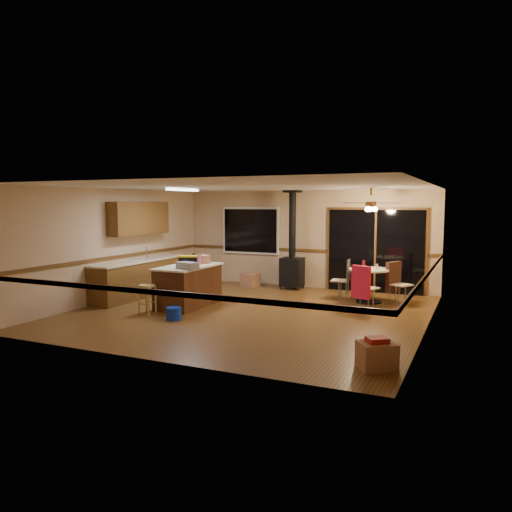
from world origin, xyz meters
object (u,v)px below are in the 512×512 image
Objects in this scene: toolbox_black at (188,262)px; box_corner_b at (378,355)px; kitchen_island at (188,286)px; bar_stool at (147,299)px; dining_table at (369,279)px; wood_stove at (292,262)px; box_corner_a at (377,356)px; toolbox_grey at (187,266)px; box_under_window at (250,280)px; blue_bucket at (174,313)px; chair_right at (394,277)px; chair_left at (345,275)px; chair_near at (362,282)px.

toolbox_black reaches higher than box_corner_b.
kitchen_island is 2.80× the size of bar_stool.
dining_table is (3.42, 2.23, -0.47)m from toolbox_black.
wood_stove is 6.55× the size of toolbox_black.
dining_table is at bearing 103.33° from box_corner_b.
kitchen_island is 3.48× the size of box_corner_a.
bar_stool is (-0.49, -0.81, -0.71)m from toolbox_black.
wood_stove is at bearing 120.60° from box_corner_a.
box_under_window is at bearing 92.52° from toolbox_grey.
box_corner_b is at bearing 90.00° from box_corner_a.
box_corner_a is at bearing -28.82° from kitchen_island.
kitchen_island is 4.37× the size of toolbox_black.
toolbox_grey is at bearing 100.80° from blue_bucket.
box_under_window reaches higher than box_corner_b.
toolbox_black reaches higher than chair_right.
bar_stool is at bearing -97.41° from box_under_window.
chair_left reaches higher than box_corner_a.
toolbox_black reaches higher than toolbox_grey.
chair_left is (-0.60, 0.11, 0.06)m from dining_table.
chair_near reaches higher than box_corner_b.
chair_right is (4.08, 2.18, 0.14)m from kitchen_island.
chair_near is 3.88m from box_corner_a.
wood_stove is 2.91m from chair_right.
bar_stool is 1.16× the size of chair_left.
chair_left is (1.64, -0.89, -0.14)m from wood_stove.
wood_stove is at bearing 74.02° from toolbox_grey.
dining_table is 4.71m from box_corner_a.
box_corner_a is (0.52, -4.71, -0.41)m from chair_right.
chair_left is 1.07× the size of box_corner_a.
kitchen_island is at bearing -151.85° from chair_right.
chair_near is at bearing -88.49° from dining_table.
bar_stool is at bearing -112.43° from wood_stove.
chair_near is (0.02, -0.87, 0.06)m from dining_table.
chair_right reaches higher than box_corner_a.
bar_stool is at bearing 163.86° from box_corner_b.
kitchen_island is 1.82× the size of dining_table.
chair_right is at bearing 1.28° from chair_left.
bar_stool is 2.04× the size of blue_bucket.
toolbox_grey is at bearing 154.59° from box_corner_a.
chair_right reaches higher than kitchen_island.
box_corner_b is at bearing -26.63° from toolbox_black.
box_corner_b is at bearing -27.83° from kitchen_island.
chair_near is 1.00× the size of chair_right.
box_under_window is (-0.29, 4.14, 0.06)m from blue_bucket.
box_corner_a is at bearing -50.65° from box_under_window.
kitchen_island is at bearing 151.18° from box_corner_a.
bar_stool is 5.17m from box_corner_b.
dining_table is 2.19× the size of box_corner_b.
chair_near is (2.26, -1.87, -0.13)m from wood_stove.
box_corner_b is (4.46, -5.34, -0.01)m from box_under_window.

